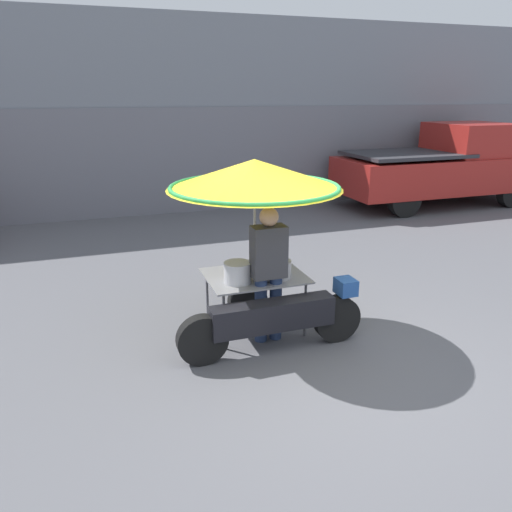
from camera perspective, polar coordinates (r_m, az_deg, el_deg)
ground_plane at (r=5.38m, az=9.97°, el=-12.55°), size 36.00×36.00×0.00m
shopfront_building at (r=12.79m, az=-8.91°, el=15.59°), size 28.00×2.06×4.38m
vendor_motorcycle_cart at (r=5.54m, az=0.10°, el=6.52°), size 2.11×1.96×2.04m
vendor_person at (r=5.53m, az=1.44°, el=-1.41°), size 0.38×0.22×1.56m
pickup_truck at (r=13.45m, az=20.80°, el=9.56°), size 5.19×1.92×1.99m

